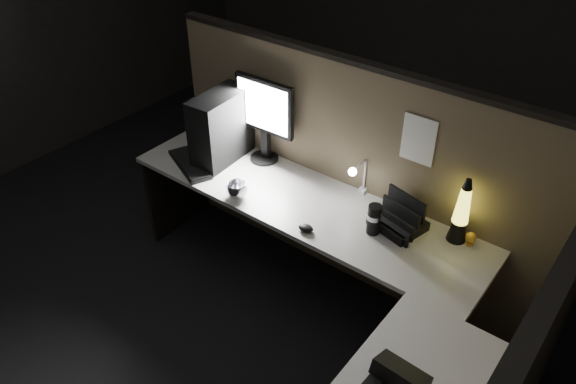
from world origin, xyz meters
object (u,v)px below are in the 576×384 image
Objects in this scene: lava_lamp at (461,215)px; desk_phone at (396,384)px; pc_tower at (221,127)px; monitor at (264,113)px; keyboard at (190,164)px.

desk_phone is (0.20, -1.04, -0.11)m from lava_lamp.
pc_tower reaches higher than lava_lamp.
monitor is 1.89m from desk_phone.
desk_phone is at bearing -30.31° from pc_tower.
desk_phone is (1.76, -0.88, -0.18)m from pc_tower.
monitor reaches higher than lava_lamp.
pc_tower is 1.91× the size of desk_phone.
lava_lamp is (1.34, -0.01, -0.17)m from monitor.
keyboard is at bearing 162.81° from desk_phone.
lava_lamp is 1.63× the size of desk_phone.
pc_tower is 1.17× the size of lava_lamp.
keyboard is at bearing -132.62° from monitor.
monitor is 0.59m from keyboard.
pc_tower is 1.57m from lava_lamp.
desk_phone reaches higher than keyboard.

